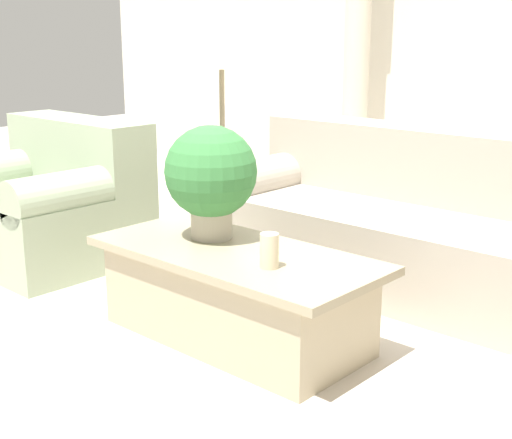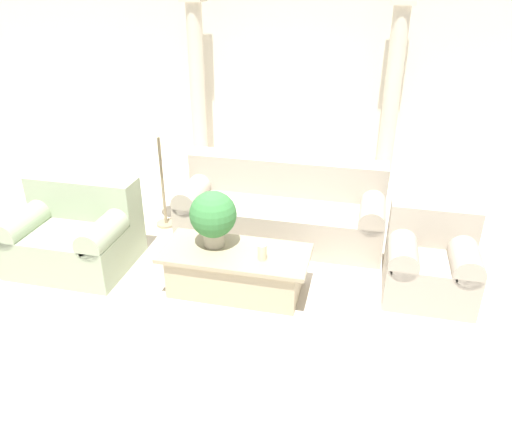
{
  "view_description": "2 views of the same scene",
  "coord_description": "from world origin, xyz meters",
  "views": [
    {
      "loc": [
        2.3,
        -2.83,
        1.45
      ],
      "look_at": [
        -0.02,
        -0.28,
        0.53
      ],
      "focal_mm": 50.0,
      "sensor_mm": 36.0,
      "label": 1
    },
    {
      "loc": [
        1.23,
        -4.51,
        2.89
      ],
      "look_at": [
        0.22,
        -0.28,
        0.68
      ],
      "focal_mm": 35.0,
      "sensor_mm": 36.0,
      "label": 2
    }
  ],
  "objects": [
    {
      "name": "potted_plant",
      "position": [
        -0.16,
        -0.45,
        0.76
      ],
      "size": [
        0.46,
        0.46,
        0.56
      ],
      "color": "#B2A893",
      "rests_on": "coffee_table"
    },
    {
      "name": "sofa_long",
      "position": [
        0.3,
        0.73,
        0.35
      ],
      "size": [
        2.35,
        0.96,
        0.89
      ],
      "color": "#ADA393",
      "rests_on": "ground_plane"
    },
    {
      "name": "floor_lamp",
      "position": [
        -1.15,
        0.63,
        1.29
      ],
      "size": [
        0.43,
        0.43,
        1.5
      ],
      "color": "gray",
      "rests_on": "ground_plane"
    },
    {
      "name": "pillar_candle",
      "position": [
        0.36,
        -0.61,
        0.52
      ],
      "size": [
        0.08,
        0.08,
        0.15
      ],
      "color": "beige",
      "rests_on": "coffee_table"
    },
    {
      "name": "coffee_table",
      "position": [
        0.08,
        -0.53,
        0.23
      ],
      "size": [
        1.43,
        0.66,
        0.44
      ],
      "color": "tan",
      "rests_on": "ground_plane"
    },
    {
      "name": "ground_plane",
      "position": [
        0.0,
        0.0,
        0.0
      ],
      "size": [
        16.0,
        16.0,
        0.0
      ],
      "primitive_type": "plane",
      "color": "beige"
    },
    {
      "name": "loveseat",
      "position": [
        -1.74,
        -0.39,
        0.37
      ],
      "size": [
        1.21,
        0.96,
        0.89
      ],
      "color": "#9FAE8F",
      "rests_on": "ground_plane"
    },
    {
      "name": "column_left",
      "position": [
        -1.29,
        2.42,
        1.29
      ],
      "size": [
        0.31,
        0.31,
        2.53
      ],
      "color": "beige",
      "rests_on": "ground_plane"
    }
  ]
}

